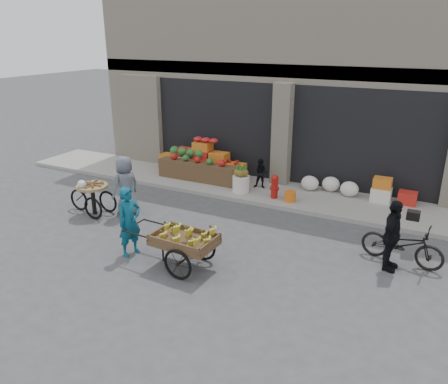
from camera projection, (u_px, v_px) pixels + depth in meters
The scene contains 15 objects.
ground at pixel (205, 249), 10.06m from camera, with size 80.00×80.00×0.00m, color #424244.
sidewalk at pixel (270, 192), 13.47m from camera, with size 18.00×2.20×0.12m, color gray.
building at pixel (313, 72), 15.63m from camera, with size 14.00×6.45×7.00m.
fruit_display at pixel (204, 161), 14.55m from camera, with size 3.10×1.12×1.24m.
pineapple_bin at pixel (241, 184), 13.27m from camera, with size 0.52×0.52×0.50m, color silver.
fire_hydrant at pixel (275, 186), 12.71m from camera, with size 0.22×0.22×0.71m.
orange_bucket at pixel (290, 196), 12.53m from camera, with size 0.32×0.32×0.30m, color orange.
right_bay_goods at pixel (361, 189), 12.74m from camera, with size 3.35×0.60×0.70m.
seated_person at pixel (261, 174), 13.52m from camera, with size 0.45×0.35×0.93m, color black.
banana_cart at pixel (182, 238), 9.06m from camera, with size 2.27×1.02×0.93m.
vendor_woman at pixel (129, 222), 9.57m from camera, with size 0.58×0.38×1.58m, color #0E506B.
tricycle_cart at pixel (93, 194), 11.83m from camera, with size 1.43×0.86×0.95m.
vendor_grey at pixel (126, 186), 11.74m from camera, with size 0.80×0.52×1.64m, color slate.
bicycle at pixel (402, 244), 9.31m from camera, with size 0.60×1.72×0.90m, color black.
cyclist at pixel (392, 236), 8.95m from camera, with size 0.90×0.38×1.54m, color black.
Camera 1 is at (4.49, -7.81, 4.68)m, focal length 35.00 mm.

